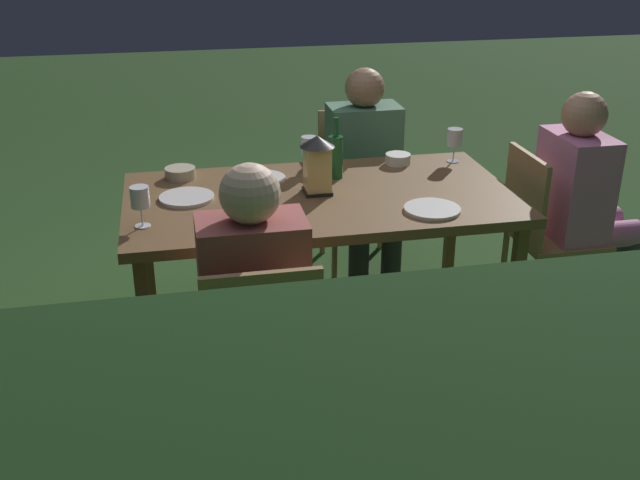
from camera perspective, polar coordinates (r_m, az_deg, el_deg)
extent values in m
plane|color=#2D5123|center=(3.73, 0.00, -7.35)|extent=(16.00, 16.00, 0.00)
cube|color=brown|center=(3.41, 0.00, 3.09)|extent=(1.72, 0.93, 0.04)
cube|color=brown|center=(4.11, 9.76, 0.92)|extent=(0.05, 0.05, 0.70)
cube|color=brown|center=(3.86, -12.80, -0.92)|extent=(0.05, 0.05, 0.70)
cube|color=brown|center=(3.46, 14.36, -4.17)|extent=(0.05, 0.05, 0.70)
cube|color=brown|center=(3.15, -12.86, -6.91)|extent=(0.05, 0.05, 0.70)
cube|color=#937047|center=(4.31, 2.98, 3.55)|extent=(0.42, 0.40, 0.03)
cube|color=#937047|center=(4.41, 2.44, 7.13)|extent=(0.40, 0.02, 0.42)
cylinder|color=#937047|center=(4.29, 5.81, 0.11)|extent=(0.03, 0.03, 0.42)
cylinder|color=#937047|center=(4.20, 1.10, -0.29)|extent=(0.03, 0.03, 0.42)
cylinder|color=#937047|center=(4.59, 4.58, 1.79)|extent=(0.03, 0.03, 0.42)
cylinder|color=#937047|center=(4.51, 0.17, 1.46)|extent=(0.03, 0.03, 0.42)
cube|color=#4C7A5B|center=(4.17, 3.26, 6.68)|extent=(0.38, 0.24, 0.50)
sphere|color=#997051|center=(4.08, 3.38, 11.30)|extent=(0.21, 0.21, 0.21)
cylinder|color=#4C7A5B|center=(4.14, 4.88, 3.04)|extent=(0.13, 0.36, 0.13)
cylinder|color=#4C7A5B|center=(4.10, 2.45, 2.87)|extent=(0.13, 0.36, 0.13)
cylinder|color=#333338|center=(4.09, 5.38, -0.86)|extent=(0.11, 0.11, 0.45)
cylinder|color=#333338|center=(4.05, 2.93, -1.08)|extent=(0.11, 0.11, 0.45)
cube|color=#937047|center=(3.91, 17.24, 0.24)|extent=(0.40, 0.42, 0.03)
cube|color=#937047|center=(3.74, 15.12, 3.17)|extent=(0.03, 0.40, 0.42)
cylinder|color=#937047|center=(4.22, 17.80, -1.40)|extent=(0.03, 0.03, 0.42)
cylinder|color=#937047|center=(3.94, 20.22, -3.59)|extent=(0.03, 0.03, 0.42)
cylinder|color=#937047|center=(4.07, 13.59, -1.84)|extent=(0.03, 0.03, 0.42)
cylinder|color=#937047|center=(3.79, 15.80, -4.16)|extent=(0.03, 0.03, 0.42)
cube|color=#C675A3|center=(3.84, 18.51, 3.93)|extent=(0.24, 0.38, 0.50)
sphere|color=tan|center=(3.75, 19.20, 8.87)|extent=(0.21, 0.21, 0.21)
cylinder|color=#C675A3|center=(4.07, 19.20, 1.33)|extent=(0.36, 0.13, 0.13)
cylinder|color=#C675A3|center=(3.93, 20.47, 0.33)|extent=(0.36, 0.13, 0.13)
cylinder|color=#333338|center=(4.24, 20.64, -1.49)|extent=(0.11, 0.11, 0.45)
cylinder|color=#333338|center=(4.10, 21.90, -2.54)|extent=(0.11, 0.11, 0.45)
cube|color=#937047|center=(2.78, -4.66, -8.79)|extent=(0.42, 0.40, 0.03)
cube|color=#937047|center=(2.51, -4.29, -6.75)|extent=(0.40, 0.03, 0.42)
cylinder|color=#937047|center=(3.04, -8.35, -10.95)|extent=(0.03, 0.03, 0.42)
cylinder|color=#937047|center=(3.07, -1.54, -10.29)|extent=(0.03, 0.03, 0.42)
cylinder|color=#937047|center=(2.77, -7.87, -14.93)|extent=(0.03, 0.03, 0.42)
cylinder|color=#937047|center=(2.80, -0.28, -14.14)|extent=(0.03, 0.03, 0.42)
cube|color=#9E4C47|center=(2.70, -5.01, -3.38)|extent=(0.38, 0.24, 0.50)
sphere|color=beige|center=(2.56, -5.28, 3.47)|extent=(0.21, 0.21, 0.21)
cylinder|color=#9E4C47|center=(2.93, -6.93, -6.40)|extent=(0.13, 0.36, 0.13)
cylinder|color=#9E4C47|center=(2.95, -3.42, -6.09)|extent=(0.13, 0.36, 0.13)
cylinder|color=#333338|center=(3.19, -6.97, -8.65)|extent=(0.11, 0.11, 0.45)
cylinder|color=#333338|center=(3.21, -3.74, -8.35)|extent=(0.11, 0.11, 0.45)
cube|color=black|center=(3.41, -0.20, 3.68)|extent=(0.12, 0.12, 0.01)
cube|color=#F9D17A|center=(3.38, -0.21, 5.39)|extent=(0.11, 0.11, 0.20)
cone|color=black|center=(3.34, -0.21, 7.42)|extent=(0.15, 0.15, 0.05)
cylinder|color=#1E5B2D|center=(3.58, 1.18, 6.22)|extent=(0.07, 0.07, 0.20)
cylinder|color=#1E5B2D|center=(3.54, 1.20, 8.46)|extent=(0.03, 0.03, 0.09)
cylinder|color=silver|center=(3.90, 9.93, 5.84)|extent=(0.06, 0.06, 0.00)
cylinder|color=silver|center=(3.88, 9.97, 6.43)|extent=(0.01, 0.01, 0.08)
cylinder|color=silver|center=(3.86, 10.06, 7.60)|extent=(0.08, 0.08, 0.08)
cylinder|color=maroon|center=(3.87, 10.03, 7.26)|extent=(0.07, 0.07, 0.03)
cylinder|color=silver|center=(3.71, -0.81, 5.27)|extent=(0.06, 0.06, 0.00)
cylinder|color=silver|center=(3.69, -0.82, 5.88)|extent=(0.01, 0.01, 0.08)
cylinder|color=silver|center=(3.67, -0.82, 7.11)|extent=(0.08, 0.08, 0.08)
cylinder|color=maroon|center=(3.68, -0.82, 6.75)|extent=(0.07, 0.07, 0.03)
cylinder|color=silver|center=(3.14, -13.13, 1.04)|extent=(0.06, 0.06, 0.00)
cylinder|color=silver|center=(3.12, -13.21, 1.75)|extent=(0.01, 0.01, 0.08)
cylinder|color=silver|center=(3.09, -13.35, 3.16)|extent=(0.08, 0.08, 0.08)
cylinder|color=maroon|center=(3.10, -13.31, 2.75)|extent=(0.07, 0.07, 0.03)
cylinder|color=white|center=(3.24, 8.40, 2.30)|extent=(0.24, 0.24, 0.01)
cylinder|color=white|center=(3.58, -4.44, 4.60)|extent=(0.23, 0.23, 0.01)
cylinder|color=silver|center=(3.39, -9.96, 3.16)|extent=(0.24, 0.24, 0.01)
cylinder|color=silver|center=(3.82, 5.86, 6.07)|extent=(0.12, 0.12, 0.05)
cylinder|color=#424C1E|center=(3.81, 5.87, 6.21)|extent=(0.11, 0.11, 0.02)
cylinder|color=#BCAD8E|center=(3.66, -10.43, 4.97)|extent=(0.14, 0.14, 0.05)
cylinder|color=tan|center=(3.65, -10.44, 5.12)|extent=(0.12, 0.12, 0.01)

